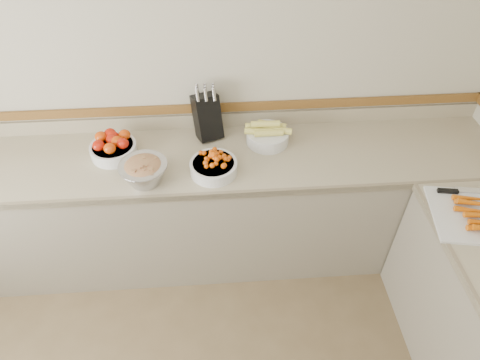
{
  "coord_description": "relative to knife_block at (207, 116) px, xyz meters",
  "views": [
    {
      "loc": [
        0.23,
        -0.34,
        2.59
      ],
      "look_at": [
        0.35,
        1.35,
        1.0
      ],
      "focal_mm": 32.0,
      "sensor_mm": 36.0,
      "label": 1
    }
  ],
  "objects": [
    {
      "name": "back_wall",
      "position": [
        -0.18,
        0.1,
        0.25
      ],
      "size": [
        4.0,
        0.0,
        4.0
      ],
      "primitive_type": "plane",
      "rotation": [
        1.57,
        0.0,
        0.0
      ],
      "color": "#B6AE96",
      "rests_on": "ground_plane"
    },
    {
      "name": "counter_back",
      "position": [
        -0.18,
        -0.22,
        -0.6
      ],
      "size": [
        4.0,
        0.65,
        1.08
      ],
      "color": "gray",
      "rests_on": "ground_plane"
    },
    {
      "name": "knife_block",
      "position": [
        0.0,
        0.0,
        0.0
      ],
      "size": [
        0.21,
        0.23,
        0.37
      ],
      "color": "black",
      "rests_on": "counter_back"
    },
    {
      "name": "tomato_bowl",
      "position": [
        -0.58,
        -0.16,
        -0.09
      ],
      "size": [
        0.28,
        0.28,
        0.14
      ],
      "color": "silver",
      "rests_on": "counter_back"
    },
    {
      "name": "cherry_tomato_bowl",
      "position": [
        0.03,
        -0.36,
        -0.1
      ],
      "size": [
        0.28,
        0.28,
        0.15
      ],
      "color": "silver",
      "rests_on": "counter_back"
    },
    {
      "name": "corn_bowl",
      "position": [
        0.37,
        -0.1,
        -0.09
      ],
      "size": [
        0.3,
        0.27,
        0.16
      ],
      "color": "silver",
      "rests_on": "counter_back"
    },
    {
      "name": "rhubarb_bowl",
      "position": [
        -0.37,
        -0.42,
        -0.07
      ],
      "size": [
        0.28,
        0.28,
        0.16
      ],
      "color": "#B2B2BA",
      "rests_on": "counter_back"
    }
  ]
}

